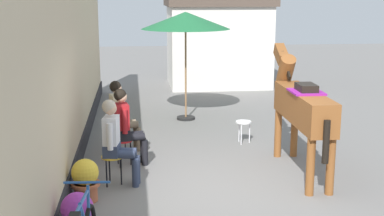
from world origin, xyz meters
name	(u,v)px	position (x,y,z in m)	size (l,w,h in m)	color
ground_plane	(201,138)	(0.00, 3.00, 0.00)	(40.00, 40.00, 0.00)	slate
pub_facade_wall	(67,80)	(-2.55, 1.50, 1.54)	(0.34, 14.00, 3.40)	#CCB793
distant_cottage	(218,31)	(1.40, 9.49, 1.80)	(3.40, 2.60, 3.50)	silver
seated_visitor_near	(115,138)	(-1.70, 0.39, 0.78)	(0.61, 0.49, 1.39)	gold
seated_visitor_middle	(126,123)	(-1.55, 1.35, 0.78)	(0.61, 0.48, 1.39)	red
seated_visitor_far	(120,112)	(-1.66, 2.22, 0.78)	(0.61, 0.48, 1.39)	red
saddled_horse_center	(301,105)	(1.39, 0.70, 1.16)	(0.51, 3.00, 2.06)	brown
flower_planter_far	(85,179)	(-2.14, -0.23, 0.33)	(0.43, 0.43, 0.64)	#A85638
cafe_parasol	(186,21)	(-0.15, 4.72, 2.36)	(2.10, 2.10, 2.58)	black
spare_stool_white	(243,124)	(0.80, 2.52, 0.40)	(0.32, 0.32, 0.46)	white
satchel_bag	(117,134)	(-1.78, 3.11, 0.10)	(0.28, 0.12, 0.20)	brown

